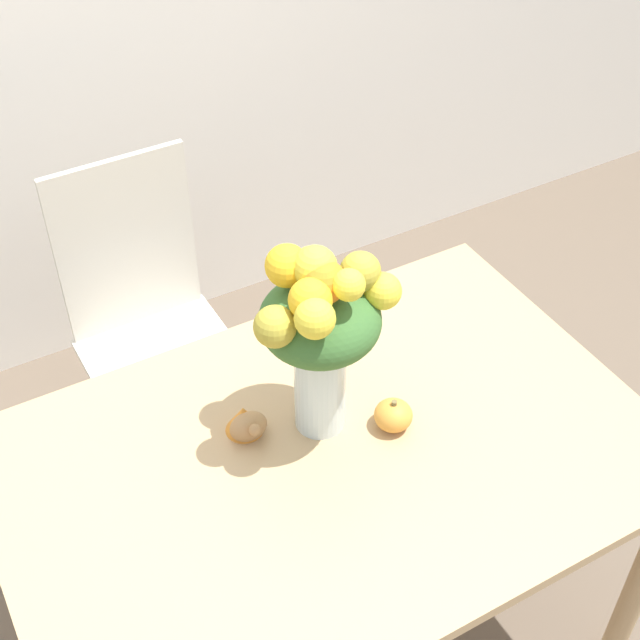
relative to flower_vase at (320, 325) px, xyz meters
name	(u,v)px	position (x,y,z in m)	size (l,w,h in m)	color
ground_plane	(328,639)	(-0.02, -0.09, -1.07)	(12.00, 12.00, 0.00)	brown
dining_table	(330,482)	(-0.02, -0.09, -0.39)	(1.39, 0.93, 0.78)	tan
flower_vase	(320,325)	(0.00, 0.00, 0.00)	(0.31, 0.25, 0.47)	silver
pumpkin	(392,414)	(0.14, -0.08, -0.25)	(0.08, 0.08, 0.08)	gold
turkey_figurine	(246,422)	(-0.15, 0.05, -0.25)	(0.08, 0.11, 0.07)	#A87A4C
dining_chair_near_window	(152,330)	(-0.14, 0.74, -0.54)	(0.43, 0.43, 1.03)	silver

